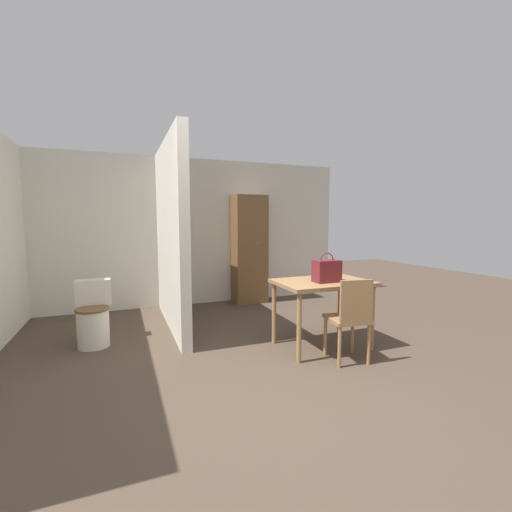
{
  "coord_description": "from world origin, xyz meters",
  "views": [
    {
      "loc": [
        -1.06,
        -2.37,
        1.44
      ],
      "look_at": [
        0.49,
        1.53,
        1.01
      ],
      "focal_mm": 24.0,
      "sensor_mm": 36.0,
      "label": 1
    }
  ],
  "objects_px": {
    "wooden_chair": "(350,317)",
    "wooden_cabinet": "(249,249)",
    "handbag": "(327,271)",
    "toilet": "(93,317)",
    "dining_table": "(322,289)"
  },
  "relations": [
    {
      "from": "wooden_chair",
      "to": "handbag",
      "type": "xyz_separation_m",
      "value": [
        -0.03,
        0.4,
        0.42
      ]
    },
    {
      "from": "dining_table",
      "to": "wooden_cabinet",
      "type": "height_order",
      "value": "wooden_cabinet"
    },
    {
      "from": "dining_table",
      "to": "handbag",
      "type": "distance_m",
      "value": 0.24
    },
    {
      "from": "toilet",
      "to": "wooden_cabinet",
      "type": "height_order",
      "value": "wooden_cabinet"
    },
    {
      "from": "wooden_chair",
      "to": "handbag",
      "type": "relative_size",
      "value": 2.66
    },
    {
      "from": "wooden_chair",
      "to": "wooden_cabinet",
      "type": "relative_size",
      "value": 0.46
    },
    {
      "from": "wooden_cabinet",
      "to": "handbag",
      "type": "bearing_deg",
      "value": -90.36
    },
    {
      "from": "wooden_chair",
      "to": "handbag",
      "type": "height_order",
      "value": "handbag"
    },
    {
      "from": "wooden_chair",
      "to": "wooden_cabinet",
      "type": "bearing_deg",
      "value": 98.33
    },
    {
      "from": "wooden_chair",
      "to": "handbag",
      "type": "bearing_deg",
      "value": 102.19
    },
    {
      "from": "handbag",
      "to": "toilet",
      "type": "bearing_deg",
      "value": 155.08
    },
    {
      "from": "wooden_chair",
      "to": "wooden_cabinet",
      "type": "xyz_separation_m",
      "value": [
        -0.01,
        2.86,
        0.47
      ]
    },
    {
      "from": "wooden_chair",
      "to": "dining_table",
      "type": "bearing_deg",
      "value": 100.88
    },
    {
      "from": "toilet",
      "to": "wooden_cabinet",
      "type": "xyz_separation_m",
      "value": [
        2.45,
        1.34,
        0.62
      ]
    },
    {
      "from": "toilet",
      "to": "handbag",
      "type": "distance_m",
      "value": 2.74
    }
  ]
}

